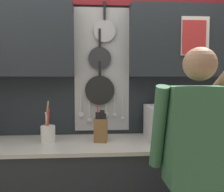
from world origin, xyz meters
TOP-DOWN VIEW (x-y plane):
  - base_cabinet_counter at (0.00, -0.00)m, footprint 2.59×0.63m
  - back_wall_unit at (0.01, 0.28)m, footprint 3.16×0.23m
  - microwave at (0.53, 0.03)m, footprint 0.53×0.37m
  - knife_block at (-0.15, 0.03)m, footprint 0.13×0.16m
  - utensil_crock at (-0.60, 0.03)m, footprint 0.12×0.12m
  - person at (0.42, -0.66)m, footprint 0.54×0.58m

SIDE VIEW (x-z plane):
  - base_cabinet_counter at x=0.00m, z-range 0.00..0.89m
  - person at x=0.42m, z-range 0.15..1.78m
  - utensil_crock at x=-0.60m, z-range 0.80..1.15m
  - knife_block at x=-0.15m, z-range 0.86..1.13m
  - microwave at x=0.53m, z-range 0.89..1.19m
  - back_wall_unit at x=0.01m, z-range 0.27..2.67m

